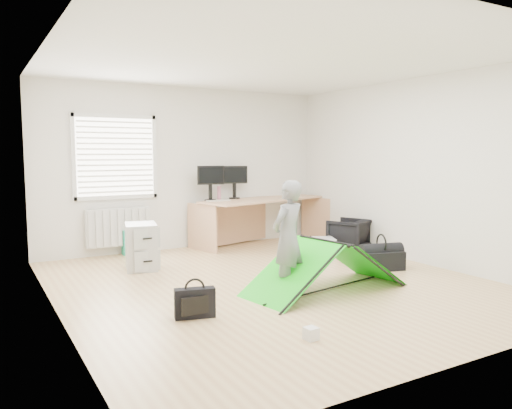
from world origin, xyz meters
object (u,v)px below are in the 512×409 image
desk (263,222)px  storage_crate (319,246)px  office_chair (349,235)px  monitor_right (234,187)px  laptop_bag (195,303)px  duffel_bag (381,260)px  thermos (219,193)px  person (288,238)px  kite (326,266)px  monitor_left (210,188)px  filing_cabinet (141,246)px

desk → storage_crate: 1.29m
office_chair → storage_crate: (-0.62, 0.00, -0.13)m
desk → monitor_right: (-0.44, 0.26, 0.62)m
laptop_bag → duffel_bag: laptop_bag is taller
monitor_right → thermos: size_ratio=1.92×
person → kite: size_ratio=0.68×
monitor_left → office_chair: size_ratio=0.76×
filing_cabinet → duffel_bag: 3.34m
filing_cabinet → thermos: size_ratio=2.79×
filing_cabinet → storage_crate: size_ratio=1.31×
desk → duffel_bag: bearing=-94.8°
thermos → laptop_bag: (-1.86, -3.29, -0.78)m
laptop_bag → filing_cabinet: bearing=100.5°
office_chair → person: person is taller
kite → office_chair: bearing=33.6°
laptop_bag → duffel_bag: size_ratio=0.66×
monitor_left → person: (-0.39, -2.94, -0.37)m
monitor_right → person: bearing=-91.3°
kite → filing_cabinet: bearing=116.0°
thermos → office_chair: size_ratio=0.39×
desk → duffel_bag: (0.43, -2.46, -0.28)m
thermos → monitor_left: bearing=-149.0°
laptop_bag → desk: bearing=64.2°
monitor_left → office_chair: bearing=-27.3°
filing_cabinet → person: person is taller
person → laptop_bag: (-1.24, -0.21, -0.51)m
filing_cabinet → office_chair: (3.34, -0.48, -0.05)m
monitor_right → laptop_bag: size_ratio=1.11×
desk → monitor_right: monitor_right is taller
monitor_right → person: size_ratio=0.33×
monitor_right → person: 3.24m
office_chair → person: size_ratio=0.45×
filing_cabinet → person: bearing=-49.5°
monitor_left → laptop_bag: bearing=-108.9°
laptop_bag → kite: bearing=19.2°
monitor_left → duffel_bag: 3.06m
desk → storage_crate: size_ratio=4.91×
filing_cabinet → office_chair: bearing=5.1°
filing_cabinet → thermos: 2.06m
monitor_left → person: bearing=-89.3°
monitor_left → desk: bearing=1.6°
monitor_left → duffel_bag: bearing=-53.0°
monitor_right → storage_crate: bearing=-48.5°
duffel_bag → laptop_bag: bearing=-154.5°
office_chair → kite: (-1.79, -1.68, 0.03)m
person → duffel_bag: bearing=169.7°
monitor_left → thermos: 0.28m
person → kite: (0.48, -0.08, -0.36)m
desk → monitor_right: size_ratio=5.43×
kite → person: bearing=160.8°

